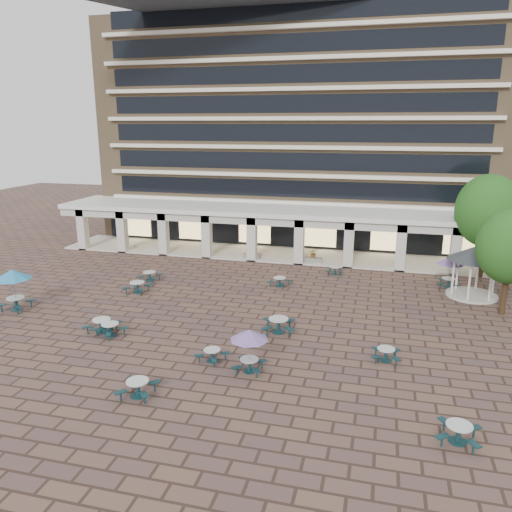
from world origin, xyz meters
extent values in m
plane|color=brown|center=(0.00, 0.00, 0.00)|extent=(120.00, 120.00, 0.00)
cube|color=#8B704E|center=(0.00, 25.50, 11.00)|extent=(40.00, 15.00, 22.00)
cube|color=silver|center=(0.00, 17.75, 4.50)|extent=(36.80, 0.50, 0.35)
cube|color=black|center=(0.00, 17.98, 5.80)|extent=(35.20, 0.05, 1.60)
cube|color=silver|center=(0.00, 17.75, 7.10)|extent=(36.80, 0.50, 0.35)
cube|color=black|center=(0.00, 17.98, 8.40)|extent=(35.20, 0.05, 1.60)
cube|color=silver|center=(0.00, 17.75, 9.70)|extent=(36.80, 0.50, 0.35)
cube|color=black|center=(0.00, 17.98, 11.00)|extent=(35.20, 0.05, 1.60)
cube|color=silver|center=(0.00, 17.75, 12.30)|extent=(36.80, 0.50, 0.35)
cube|color=black|center=(0.00, 17.98, 13.60)|extent=(35.20, 0.05, 1.60)
cube|color=silver|center=(0.00, 17.75, 14.90)|extent=(36.80, 0.50, 0.35)
cube|color=black|center=(0.00, 17.98, 16.20)|extent=(35.20, 0.05, 1.60)
cube|color=silver|center=(0.00, 17.75, 17.50)|extent=(36.80, 0.50, 0.35)
cube|color=black|center=(0.00, 17.98, 18.80)|extent=(35.20, 0.05, 1.60)
cube|color=silver|center=(0.00, 17.75, 20.10)|extent=(36.80, 0.50, 0.35)
cube|color=black|center=(0.00, 17.98, 21.40)|extent=(35.20, 0.05, 1.60)
cube|color=white|center=(0.00, 15.00, 4.20)|extent=(42.00, 6.60, 0.40)
cube|color=beige|center=(0.00, 12.15, 3.75)|extent=(42.00, 0.30, 0.90)
cube|color=black|center=(0.00, 17.70, 1.80)|extent=(38.00, 0.15, 3.20)
cube|color=beige|center=(0.00, 15.00, 0.06)|extent=(42.00, 6.00, 0.12)
cube|color=beige|center=(-19.00, 12.40, 2.00)|extent=(0.80, 0.80, 4.00)
cube|color=beige|center=(-14.78, 12.40, 2.00)|extent=(0.80, 0.80, 4.00)
cube|color=beige|center=(-10.56, 12.40, 2.00)|extent=(0.80, 0.80, 4.00)
cube|color=beige|center=(-6.33, 12.40, 2.00)|extent=(0.80, 0.80, 4.00)
cube|color=beige|center=(-2.11, 12.40, 2.00)|extent=(0.80, 0.80, 4.00)
cube|color=beige|center=(2.11, 12.40, 2.00)|extent=(0.80, 0.80, 4.00)
cube|color=beige|center=(6.33, 12.40, 2.00)|extent=(0.80, 0.80, 4.00)
cube|color=beige|center=(10.56, 12.40, 2.00)|extent=(0.80, 0.80, 4.00)
cube|color=beige|center=(14.78, 12.40, 2.00)|extent=(0.80, 0.80, 4.00)
cube|color=#FFD88C|center=(-16.00, 17.55, 1.60)|extent=(3.20, 0.08, 2.40)
cube|color=#FFD88C|center=(-9.60, 17.55, 1.60)|extent=(3.20, 0.08, 2.40)
cube|color=#FFD88C|center=(-3.20, 17.55, 1.60)|extent=(3.20, 0.08, 2.40)
cube|color=#FFD88C|center=(3.20, 17.55, 1.60)|extent=(3.20, 0.08, 2.40)
cube|color=#FFD88C|center=(9.60, 17.55, 1.60)|extent=(3.20, 0.08, 2.40)
cube|color=#FFD88C|center=(16.00, 17.55, 1.60)|extent=(3.20, 0.08, 2.40)
cylinder|color=#123137|center=(-6.62, -5.01, 0.02)|extent=(0.73, 0.73, 0.04)
cylinder|color=#123137|center=(-6.62, -5.01, 0.35)|extent=(0.19, 0.19, 0.69)
cylinder|color=silver|center=(-6.62, -5.01, 0.76)|extent=(1.05, 1.05, 0.05)
cube|color=#123137|center=(-6.00, -4.48, 0.46)|extent=(0.63, 0.60, 0.05)
cylinder|color=#123137|center=(-6.00, -4.48, 0.22)|extent=(0.08, 0.08, 0.44)
cube|color=#123137|center=(-7.15, -4.39, 0.46)|extent=(0.60, 0.63, 0.05)
cylinder|color=#123137|center=(-7.15, -4.39, 0.22)|extent=(0.08, 0.08, 0.44)
cube|color=#123137|center=(-7.24, -5.54, 0.46)|extent=(0.63, 0.60, 0.05)
cylinder|color=#123137|center=(-7.24, -5.54, 0.22)|extent=(0.08, 0.08, 0.44)
cube|color=#123137|center=(-6.09, -5.63, 0.46)|extent=(0.60, 0.63, 0.05)
cylinder|color=#123137|center=(-6.09, -5.63, 0.22)|extent=(0.08, 0.08, 0.44)
cylinder|color=#123137|center=(0.88, -6.94, 0.02)|extent=(0.61, 0.61, 0.03)
cylinder|color=#123137|center=(0.88, -6.94, 0.29)|extent=(0.16, 0.16, 0.57)
cylinder|color=silver|center=(0.88, -6.94, 0.63)|extent=(0.87, 0.87, 0.04)
cube|color=#123137|center=(1.48, -6.63, 0.38)|extent=(0.53, 0.43, 0.04)
cylinder|color=#123137|center=(1.48, -6.63, 0.18)|extent=(0.07, 0.07, 0.36)
cube|color=#123137|center=(0.57, -6.34, 0.38)|extent=(0.43, 0.53, 0.04)
cylinder|color=#123137|center=(0.57, -6.34, 0.18)|extent=(0.07, 0.07, 0.36)
cube|color=#123137|center=(0.28, -7.25, 0.38)|extent=(0.53, 0.43, 0.04)
cylinder|color=#123137|center=(0.28, -7.25, 0.18)|extent=(0.07, 0.07, 0.36)
cube|color=#123137|center=(1.19, -7.54, 0.38)|extent=(0.43, 0.53, 0.04)
cylinder|color=#123137|center=(1.19, -7.54, 0.18)|extent=(0.07, 0.07, 0.36)
cylinder|color=#123137|center=(-1.22, -11.00, 0.02)|extent=(0.71, 0.71, 0.04)
cylinder|color=#123137|center=(-1.22, -11.00, 0.33)|extent=(0.18, 0.18, 0.67)
cylinder|color=silver|center=(-1.22, -11.00, 0.74)|extent=(1.01, 1.01, 0.05)
cube|color=#123137|center=(-0.69, -10.41, 0.45)|extent=(0.58, 0.60, 0.05)
cylinder|color=#123137|center=(-0.69, -10.41, 0.21)|extent=(0.08, 0.08, 0.43)
cube|color=#123137|center=(-1.80, -10.47, 0.45)|extent=(0.60, 0.58, 0.05)
cylinder|color=#123137|center=(-1.80, -10.47, 0.21)|extent=(0.08, 0.08, 0.43)
cube|color=#123137|center=(-1.75, -11.59, 0.45)|extent=(0.58, 0.60, 0.05)
cylinder|color=#123137|center=(-1.75, -11.59, 0.21)|extent=(0.08, 0.08, 0.43)
cube|color=#123137|center=(-0.63, -11.53, 0.45)|extent=(0.60, 0.58, 0.05)
cylinder|color=#123137|center=(-0.63, -11.53, 0.21)|extent=(0.08, 0.08, 0.43)
cylinder|color=#123137|center=(12.25, -11.00, 0.02)|extent=(0.70, 0.70, 0.04)
cylinder|color=#123137|center=(12.25, -11.00, 0.33)|extent=(0.18, 0.18, 0.66)
cylinder|color=silver|center=(12.25, -11.00, 0.73)|extent=(1.00, 1.00, 0.05)
cube|color=#123137|center=(12.88, -10.55, 0.44)|extent=(0.61, 0.54, 0.05)
cylinder|color=#123137|center=(12.88, -10.55, 0.21)|extent=(0.08, 0.08, 0.42)
cube|color=#123137|center=(11.80, -10.37, 0.44)|extent=(0.54, 0.61, 0.05)
cylinder|color=#123137|center=(11.80, -10.37, 0.21)|extent=(0.08, 0.08, 0.42)
cube|color=#123137|center=(11.62, -11.45, 0.44)|extent=(0.61, 0.54, 0.05)
cylinder|color=#123137|center=(11.62, -11.45, 0.21)|extent=(0.08, 0.08, 0.42)
cube|color=#123137|center=(12.70, -11.63, 0.44)|extent=(0.54, 0.61, 0.05)
cylinder|color=#123137|center=(12.70, -11.63, 0.21)|extent=(0.08, 0.08, 0.42)
cylinder|color=#123137|center=(-14.00, -3.18, 0.02)|extent=(0.79, 0.79, 0.05)
cylinder|color=#123137|center=(-14.00, -3.18, 0.37)|extent=(0.20, 0.20, 0.74)
cylinder|color=silver|center=(-14.00, -3.18, 0.82)|extent=(1.13, 1.13, 0.06)
cube|color=#123137|center=(-13.37, -2.57, 0.50)|extent=(0.66, 0.66, 0.06)
cylinder|color=#123137|center=(-13.37, -2.57, 0.24)|extent=(0.09, 0.09, 0.47)
cube|color=#123137|center=(-14.61, -2.55, 0.50)|extent=(0.66, 0.66, 0.06)
cylinder|color=#123137|center=(-14.61, -2.55, 0.24)|extent=(0.09, 0.09, 0.47)
cube|color=#123137|center=(-14.63, -3.79, 0.50)|extent=(0.66, 0.66, 0.06)
cylinder|color=#123137|center=(-14.63, -3.79, 0.24)|extent=(0.09, 0.09, 0.47)
cube|color=#123137|center=(-13.39, -3.81, 0.50)|extent=(0.66, 0.66, 0.06)
cylinder|color=#123137|center=(-13.39, -3.81, 0.24)|extent=(0.09, 0.09, 0.47)
cylinder|color=gray|center=(-14.00, -3.18, 1.35)|extent=(0.06, 0.06, 2.70)
cone|color=#2A89BE|center=(-14.00, -3.18, 2.42)|extent=(2.36, 2.36, 0.62)
cylinder|color=#123137|center=(-5.85, -5.37, 0.02)|extent=(0.69, 0.69, 0.04)
cylinder|color=#123137|center=(-5.85, -5.37, 0.32)|extent=(0.18, 0.18, 0.65)
cylinder|color=silver|center=(-5.85, -5.37, 0.72)|extent=(0.98, 0.98, 0.05)
cube|color=#123137|center=(-5.14, -5.09, 0.43)|extent=(0.60, 0.46, 0.05)
cylinder|color=#123137|center=(-5.14, -5.09, 0.21)|extent=(0.08, 0.08, 0.41)
cube|color=#123137|center=(-6.14, -4.66, 0.43)|extent=(0.46, 0.60, 0.05)
cylinder|color=#123137|center=(-6.14, -4.66, 0.21)|extent=(0.08, 0.08, 0.41)
cube|color=#123137|center=(-6.56, -5.66, 0.43)|extent=(0.60, 0.46, 0.05)
cylinder|color=#123137|center=(-6.56, -5.66, 0.21)|extent=(0.08, 0.08, 0.41)
cube|color=#123137|center=(-5.56, -6.09, 0.43)|extent=(0.46, 0.60, 0.05)
cylinder|color=#123137|center=(-5.56, -6.09, 0.21)|extent=(0.08, 0.08, 0.41)
cylinder|color=#123137|center=(3.03, -7.56, 0.02)|extent=(0.64, 0.64, 0.04)
cylinder|color=#123137|center=(3.03, -7.56, 0.30)|extent=(0.16, 0.16, 0.60)
cylinder|color=silver|center=(3.03, -7.56, 0.67)|extent=(0.91, 0.91, 0.05)
cube|color=#123137|center=(3.53, -7.06, 0.40)|extent=(0.54, 0.53, 0.05)
cylinder|color=#123137|center=(3.53, -7.06, 0.19)|extent=(0.07, 0.07, 0.38)
cube|color=#123137|center=(2.53, -7.05, 0.40)|extent=(0.53, 0.54, 0.05)
cylinder|color=#123137|center=(2.53, -7.05, 0.19)|extent=(0.07, 0.07, 0.38)
cube|color=#123137|center=(2.52, -8.06, 0.40)|extent=(0.54, 0.53, 0.05)
cylinder|color=#123137|center=(2.52, -8.06, 0.19)|extent=(0.07, 0.07, 0.38)
cube|color=#123137|center=(3.52, -8.07, 0.40)|extent=(0.53, 0.54, 0.05)
cylinder|color=#123137|center=(3.52, -8.07, 0.19)|extent=(0.07, 0.07, 0.38)
cylinder|color=gray|center=(3.03, -7.56, 1.09)|extent=(0.05, 0.05, 2.19)
cone|color=#805FA9|center=(3.03, -7.56, 1.96)|extent=(1.91, 1.91, 0.50)
cylinder|color=#123137|center=(9.53, -4.68, 0.02)|extent=(0.63, 0.63, 0.04)
cylinder|color=#123137|center=(9.53, -4.68, 0.30)|extent=(0.16, 0.16, 0.60)
cylinder|color=silver|center=(9.53, -4.68, 0.66)|extent=(0.90, 0.90, 0.05)
cube|color=#123137|center=(10.01, -4.17, 0.40)|extent=(0.53, 0.53, 0.05)
cylinder|color=#123137|center=(10.01, -4.17, 0.19)|extent=(0.07, 0.07, 0.38)
cube|color=#123137|center=(9.02, -4.19, 0.40)|extent=(0.53, 0.53, 0.05)
cylinder|color=#123137|center=(9.02, -4.19, 0.19)|extent=(0.07, 0.07, 0.38)
cube|color=#123137|center=(9.04, -5.19, 0.40)|extent=(0.53, 0.53, 0.05)
cylinder|color=#123137|center=(9.04, -5.19, 0.19)|extent=(0.07, 0.07, 0.38)
cube|color=#123137|center=(10.04, -5.16, 0.40)|extent=(0.53, 0.53, 0.05)
cylinder|color=#123137|center=(10.04, -5.16, 0.19)|extent=(0.07, 0.07, 0.38)
cylinder|color=#123137|center=(-8.31, 4.70, 0.02)|extent=(0.68, 0.68, 0.04)
cylinder|color=#123137|center=(-8.31, 4.70, 0.32)|extent=(0.17, 0.17, 0.64)
cylinder|color=silver|center=(-8.31, 4.70, 0.71)|extent=(0.97, 0.97, 0.05)
cube|color=#123137|center=(-7.74, 5.21, 0.43)|extent=(0.58, 0.56, 0.05)
cylinder|color=#123137|center=(-7.74, 5.21, 0.20)|extent=(0.08, 0.08, 0.41)
cube|color=#123137|center=(-8.81, 5.27, 0.43)|extent=(0.56, 0.58, 0.05)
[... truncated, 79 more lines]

